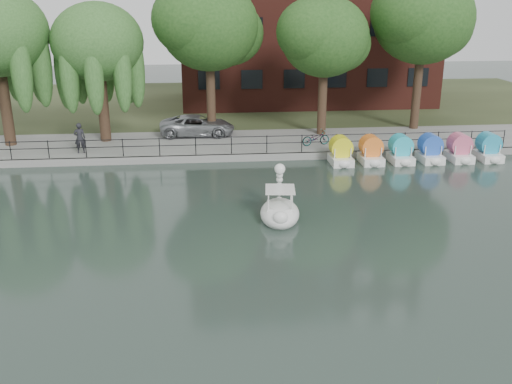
{
  "coord_description": "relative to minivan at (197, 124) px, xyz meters",
  "views": [
    {
      "loc": [
        -1.59,
        -17.78,
        8.94
      ],
      "look_at": [
        0.5,
        4.0,
        1.3
      ],
      "focal_mm": 40.0,
      "sensor_mm": 36.0,
      "label": 1
    }
  ],
  "objects": [
    {
      "name": "ground_plane",
      "position": [
        1.91,
        -17.76,
        -1.15
      ],
      "size": [
        120.0,
        120.0,
        0.0
      ],
      "primitive_type": "plane",
      "color": "#3B4F47"
    },
    {
      "name": "promenade",
      "position": [
        1.91,
        -1.76,
        -0.95
      ],
      "size": [
        40.0,
        6.0,
        0.4
      ],
      "primitive_type": "cube",
      "color": "gray",
      "rests_on": "ground_plane"
    },
    {
      "name": "kerb",
      "position": [
        1.91,
        -4.71,
        -0.95
      ],
      "size": [
        40.0,
        0.25,
        0.4
      ],
      "primitive_type": "cube",
      "color": "gray",
      "rests_on": "ground_plane"
    },
    {
      "name": "land_strip",
      "position": [
        1.91,
        12.24,
        -0.97
      ],
      "size": [
        60.0,
        22.0,
        0.36
      ],
      "primitive_type": "cube",
      "color": "#47512D",
      "rests_on": "ground_plane"
    },
    {
      "name": "railing",
      "position": [
        1.91,
        -4.51,
        -0.0
      ],
      "size": [
        32.0,
        0.05,
        1.0
      ],
      "color": "black",
      "rests_on": "promenade"
    },
    {
      "name": "willow_mid",
      "position": [
        -5.59,
        -0.76,
        5.1
      ],
      "size": [
        5.32,
        5.32,
        8.15
      ],
      "color": "#473323",
      "rests_on": "promenade"
    },
    {
      "name": "broadleaf_center",
      "position": [
        0.91,
        0.24,
        5.92
      ],
      "size": [
        6.0,
        6.0,
        9.25
      ],
      "color": "#473323",
      "rests_on": "promenade"
    },
    {
      "name": "broadleaf_right",
      "position": [
        7.91,
        -0.26,
        5.24
      ],
      "size": [
        5.4,
        5.4,
        8.32
      ],
      "color": "#473323",
      "rests_on": "promenade"
    },
    {
      "name": "broadleaf_far",
      "position": [
        14.41,
        0.74,
        6.25
      ],
      "size": [
        6.3,
        6.3,
        9.71
      ],
      "color": "#473323",
      "rests_on": "promenade"
    },
    {
      "name": "minivan",
      "position": [
        0.0,
        0.0,
        0.0
      ],
      "size": [
        2.65,
        5.44,
        1.49
      ],
      "primitive_type": "imported",
      "rotation": [
        0.0,
        0.0,
        1.54
      ],
      "color": "gray",
      "rests_on": "promenade"
    },
    {
      "name": "bicycle",
      "position": [
        6.99,
        -3.11,
        -0.25
      ],
      "size": [
        1.0,
        1.81,
        1.0
      ],
      "primitive_type": "imported",
      "rotation": [
        0.0,
        0.0,
        1.82
      ],
      "color": "gray",
      "rests_on": "promenade"
    },
    {
      "name": "pedestrian",
      "position": [
        -6.56,
        -3.55,
        0.24
      ],
      "size": [
        0.79,
        0.61,
        1.98
      ],
      "primitive_type": "imported",
      "rotation": [
        0.0,
        0.0,
        3.34
      ],
      "color": "black",
      "rests_on": "promenade"
    },
    {
      "name": "swan_boat",
      "position": [
        3.42,
        -13.61,
        -0.67
      ],
      "size": [
        1.91,
        2.75,
        2.19
      ],
      "rotation": [
        0.0,
        0.0,
        -0.11
      ],
      "color": "white",
      "rests_on": "ground_plane"
    },
    {
      "name": "pedal_boat_row",
      "position": [
        12.13,
        -5.73,
        -0.54
      ],
      "size": [
        9.65,
        1.7,
        1.4
      ],
      "color": "white",
      "rests_on": "ground_plane"
    }
  ]
}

